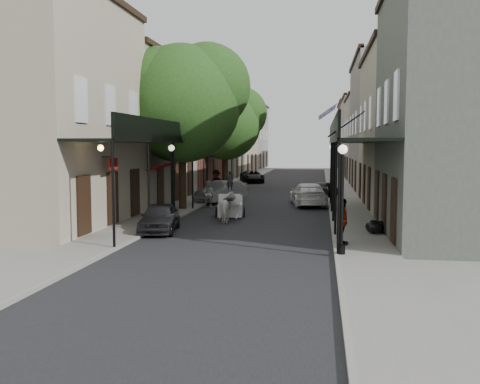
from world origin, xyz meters
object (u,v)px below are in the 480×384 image
at_px(car_left_far, 252,176).
at_px(pedestrian_sidewalk_left, 216,183).
at_px(lamppost_left, 172,180).
at_px(tree_near, 189,99).
at_px(horse, 229,207).
at_px(lamppost_right_near, 342,198).
at_px(pedestrian_walking, 209,194).
at_px(tree_far, 230,121).
at_px(car_left_mid, 222,192).
at_px(lamppost_right_far, 331,170).
at_px(car_right_near, 308,194).
at_px(carriage, 231,198).
at_px(car_left_near, 160,218).
at_px(car_right_far, 324,189).
at_px(pedestrian_sidewalk_right, 342,222).

bearing_deg(car_left_far, pedestrian_sidewalk_left, -106.32).
bearing_deg(lamppost_left, pedestrian_sidewalk_left, 90.48).
distance_m(tree_near, horse, 7.94).
bearing_deg(lamppost_right_near, car_left_far, 102.12).
bearing_deg(pedestrian_walking, tree_far, 94.39).
bearing_deg(car_left_mid, horse, -53.63).
relative_size(pedestrian_walking, car_left_mid, 0.38).
distance_m(lamppost_left, lamppost_right_far, 14.53).
bearing_deg(pedestrian_walking, car_right_near, 17.25).
xyz_separation_m(horse, carriage, (-0.29, 2.30, 0.22)).
bearing_deg(pedestrian_walking, lamppost_left, -95.95).
distance_m(lamppost_right_far, car_left_far, 17.68).
xyz_separation_m(tree_far, pedestrian_sidewalk_left, (0.05, -6.15, -4.76)).
relative_size(tree_near, car_left_far, 2.08).
xyz_separation_m(lamppost_left, car_left_near, (0.50, -3.78, -1.41)).
relative_size(lamppost_left, horse, 2.11).
bearing_deg(car_left_mid, car_right_far, 55.44).
bearing_deg(lamppost_left, tree_far, 90.46).
height_order(lamppost_right_far, pedestrian_walking, lamppost_right_far).
xyz_separation_m(horse, pedestrian_sidewalk_right, (5.32, -5.90, 0.24)).
bearing_deg(car_left_near, car_right_near, 53.35).
xyz_separation_m(pedestrian_sidewalk_right, car_left_far, (-7.80, 34.11, -0.34)).
xyz_separation_m(car_left_mid, car_right_near, (5.79, -1.13, 0.01)).
distance_m(tree_near, car_left_mid, 7.46).
relative_size(lamppost_right_near, lamppost_left, 1.00).
distance_m(lamppost_right_far, pedestrian_sidewalk_right, 18.29).
distance_m(lamppost_right_far, pedestrian_walking, 9.80).
bearing_deg(horse, pedestrian_sidewalk_left, -83.28).
height_order(tree_far, carriage, tree_far).
bearing_deg(car_right_far, pedestrian_sidewalk_left, 26.16).
relative_size(lamppost_left, car_right_near, 0.75).
distance_m(pedestrian_walking, car_right_far, 10.03).
bearing_deg(car_left_near, car_left_mid, 79.94).
bearing_deg(lamppost_left, car_left_mid, 84.08).
height_order(horse, car_right_near, horse).
xyz_separation_m(lamppost_right_near, pedestrian_walking, (-7.53, 13.85, -1.23)).
relative_size(lamppost_right_near, horse, 2.11).
height_order(horse, carriage, carriage).
height_order(lamppost_right_far, car_left_near, lamppost_right_far).
relative_size(tree_far, car_right_near, 1.74).
distance_m(carriage, car_left_far, 26.00).
bearing_deg(pedestrian_walking, pedestrian_sidewalk_right, -57.18).
distance_m(lamppost_left, car_left_mid, 8.93).
bearing_deg(pedestrian_sidewalk_right, car_right_near, 16.69).
distance_m(tree_near, lamppost_left, 6.10).
bearing_deg(pedestrian_sidewalk_left, horse, 72.79).
height_order(tree_near, lamppost_right_near, tree_near).
relative_size(carriage, pedestrian_sidewalk_left, 1.30).
relative_size(lamppost_right_far, carriage, 1.49).
distance_m(car_left_far, car_right_far, 16.50).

